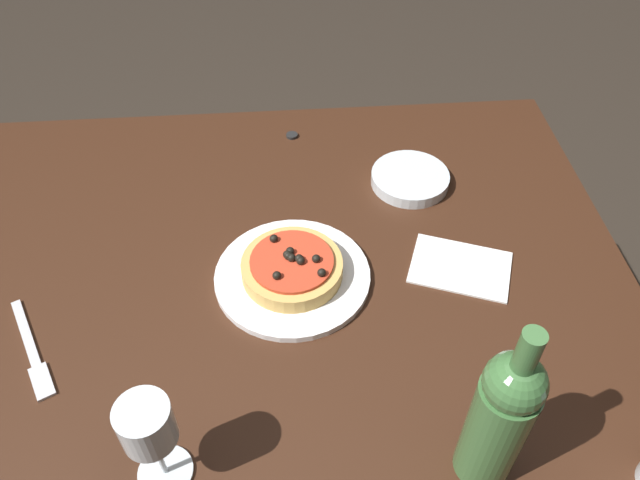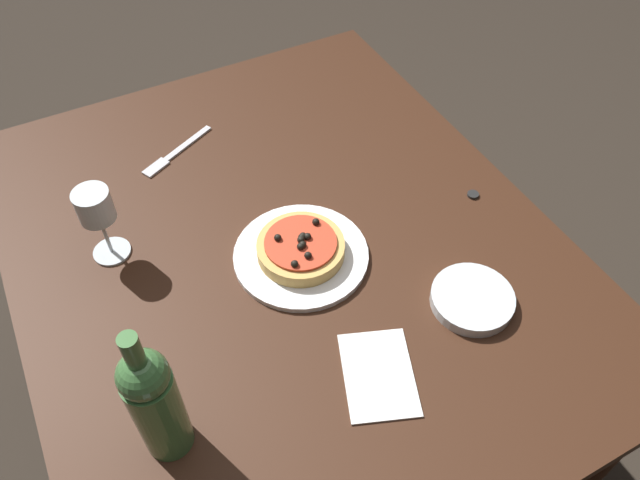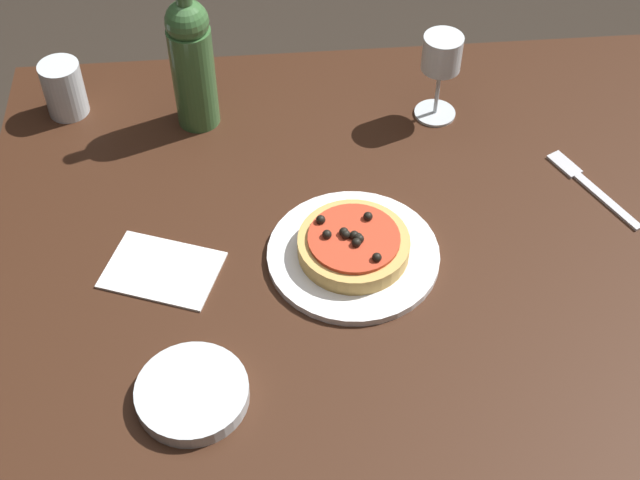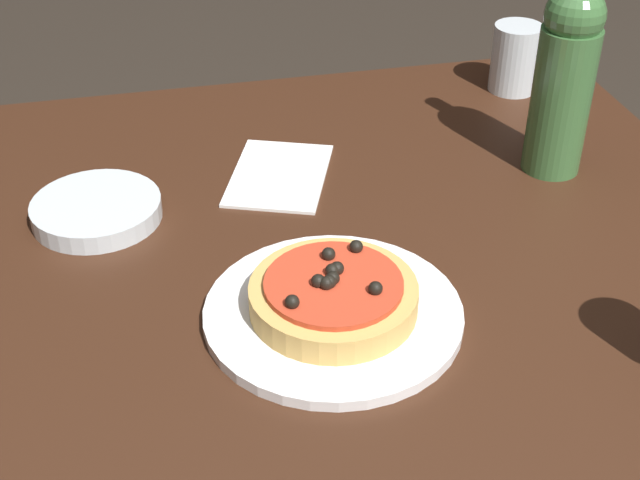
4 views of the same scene
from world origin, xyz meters
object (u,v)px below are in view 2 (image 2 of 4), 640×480
dinner_plate (301,255)px  bottle_cap (473,195)px  fork (174,154)px  wine_bottle (154,401)px  pizza (301,248)px  dining_table (286,271)px  wine_glass (96,210)px  side_bowl (472,299)px

dinner_plate → bottle_cap: dinner_plate is taller
fork → bottle_cap: bottle_cap is taller
wine_bottle → pizza: bearing=-55.8°
dining_table → bottle_cap: bottle_cap is taller
dining_table → wine_bottle: wine_bottle is taller
bottle_cap → fork: bearing=51.2°
pizza → bottle_cap: size_ratio=6.91×
dinner_plate → wine_glass: size_ratio=1.61×
pizza → fork: pizza is taller
pizza → fork: bearing=16.8°
dining_table → fork: bearing=16.9°
side_bowl → dinner_plate: bearing=43.5°
dining_table → side_bowl: (-0.28, -0.24, 0.10)m
wine_glass → bottle_cap: wine_glass is taller
dining_table → wine_glass: bearing=66.3°
fork → wine_glass: bearing=20.9°
side_bowl → fork: 0.72m
dinner_plate → side_bowl: size_ratio=1.73×
pizza → bottle_cap: (-0.02, -0.39, -0.03)m
pizza → wine_bottle: bearing=124.2°
dining_table → wine_glass: 0.39m
wine_glass → side_bowl: size_ratio=1.07×
wine_bottle → fork: size_ratio=1.54×
side_bowl → bottle_cap: side_bowl is taller
dinner_plate → dining_table: bearing=16.6°
wine_bottle → bottle_cap: size_ratio=12.03×
side_bowl → wine_bottle: bearing=89.3°
dining_table → side_bowl: bearing=-139.9°
dining_table → pizza: (-0.05, -0.01, 0.12)m
pizza → bottle_cap: pizza is taller
wine_glass → side_bowl: bearing=-127.5°
dining_table → fork: size_ratio=6.55×
dining_table → bottle_cap: bearing=-98.9°
side_bowl → fork: size_ratio=0.80×
dining_table → bottle_cap: size_ratio=51.17×
dinner_plate → wine_glass: 0.38m
fork → dining_table: bearing=80.4°
side_bowl → pizza: bearing=43.5°
wine_bottle → side_bowl: (-0.01, -0.56, -0.11)m
dining_table → wine_glass: wine_glass is taller
side_bowl → fork: side_bowl is taller
wine_bottle → dinner_plate: bearing=-55.8°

